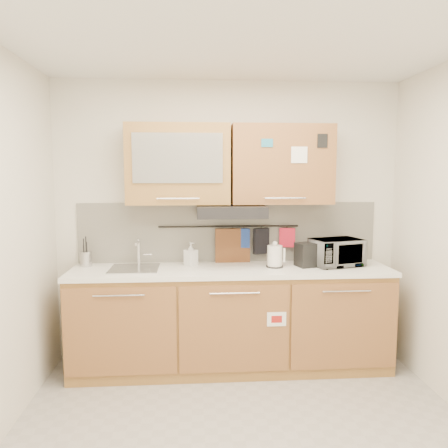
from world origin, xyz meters
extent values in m
plane|color=white|center=(0.00, 0.00, 2.60)|extent=(3.20, 3.20, 0.00)
plane|color=silver|center=(0.00, 1.50, 1.30)|extent=(3.20, 0.00, 3.20)
cube|color=#A9793C|center=(0.00, 1.20, 0.44)|extent=(2.80, 0.60, 0.88)
cube|color=black|center=(0.00, 1.20, 0.05)|extent=(2.80, 0.54, 0.10)
cube|color=#9D6138|center=(-0.93, 0.89, 0.47)|extent=(0.91, 0.02, 0.74)
cylinder|color=silver|center=(-0.93, 0.86, 0.78)|extent=(0.41, 0.01, 0.01)
cube|color=#9D6138|center=(0.00, 0.89, 0.47)|extent=(0.91, 0.02, 0.74)
cylinder|color=silver|center=(0.00, 0.86, 0.78)|extent=(0.41, 0.01, 0.01)
cube|color=#9D6138|center=(0.93, 0.89, 0.47)|extent=(0.91, 0.02, 0.74)
cylinder|color=silver|center=(0.93, 0.86, 0.78)|extent=(0.41, 0.01, 0.01)
cube|color=white|center=(0.00, 1.19, 0.90)|extent=(2.82, 0.62, 0.04)
cube|color=silver|center=(0.00, 1.49, 1.20)|extent=(2.80, 0.02, 0.56)
cube|color=#A9793C|center=(-0.46, 1.32, 1.83)|extent=(0.90, 0.35, 0.70)
cube|color=silver|center=(-0.46, 1.14, 1.88)|extent=(0.76, 0.02, 0.42)
cube|color=#9D6138|center=(0.46, 1.32, 1.83)|extent=(0.90, 0.35, 0.70)
cube|color=white|center=(0.58, 1.14, 1.91)|extent=(0.14, 0.00, 0.14)
cube|color=black|center=(0.00, 1.25, 1.42)|extent=(0.60, 0.46, 0.10)
cube|color=silver|center=(-0.85, 1.20, 0.92)|extent=(0.42, 0.40, 0.03)
cylinder|color=silver|center=(-0.83, 1.36, 1.04)|extent=(0.03, 0.03, 0.24)
cylinder|color=silver|center=(-0.83, 1.28, 1.14)|extent=(0.02, 0.18, 0.02)
cylinder|color=black|center=(0.00, 1.45, 1.26)|extent=(1.30, 0.02, 0.02)
cylinder|color=#B4B4B9|center=(-1.30, 1.35, 0.99)|extent=(0.13, 0.13, 0.13)
cylinder|color=black|center=(-1.32, 1.36, 1.05)|extent=(0.01, 0.01, 0.25)
cylinder|color=black|center=(-1.29, 1.34, 1.03)|extent=(0.01, 0.01, 0.22)
cylinder|color=black|center=(-1.30, 1.37, 1.05)|extent=(0.01, 0.01, 0.27)
cylinder|color=black|center=(-1.31, 1.34, 1.02)|extent=(0.01, 0.01, 0.20)
cylinder|color=silver|center=(0.39, 1.20, 1.02)|extent=(0.13, 0.13, 0.19)
sphere|color=silver|center=(0.39, 1.20, 1.13)|extent=(0.04, 0.04, 0.04)
cube|color=silver|center=(0.47, 1.20, 1.03)|extent=(0.02, 0.03, 0.12)
cylinder|color=black|center=(0.39, 1.20, 0.93)|extent=(0.15, 0.15, 0.01)
cube|color=black|center=(0.73, 1.22, 1.03)|extent=(0.32, 0.24, 0.21)
cube|color=black|center=(0.68, 1.21, 1.12)|extent=(0.11, 0.14, 0.01)
cube|color=black|center=(0.78, 1.23, 1.12)|extent=(0.11, 0.14, 0.01)
imported|color=#999999|center=(0.96, 1.22, 1.04)|extent=(0.51, 0.41, 0.24)
imported|color=#999999|center=(-0.36, 1.33, 1.03)|extent=(0.14, 0.14, 0.21)
cube|color=brown|center=(0.03, 1.44, 1.04)|extent=(0.33, 0.04, 0.40)
cube|color=navy|center=(0.14, 1.44, 1.15)|extent=(0.11, 0.04, 0.18)
cube|color=black|center=(0.30, 1.44, 1.12)|extent=(0.16, 0.10, 0.24)
cube|color=red|center=(0.55, 1.44, 1.15)|extent=(0.15, 0.05, 0.18)
camera|label=1|loc=(-0.33, -2.59, 1.75)|focal=35.00mm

